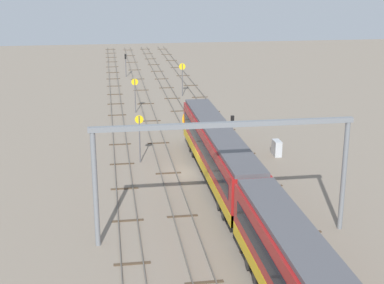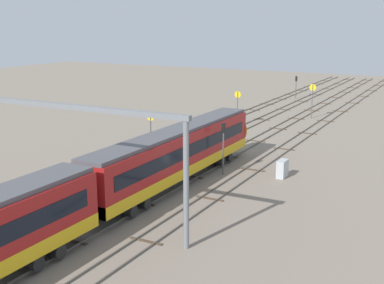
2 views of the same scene
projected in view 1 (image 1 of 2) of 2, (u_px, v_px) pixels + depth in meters
The scene contains 12 objects.
ground_plane at pixel (191, 172), 53.18m from camera, with size 203.11×203.11×0.00m, color gray.
track_near_foreground at pixel (256, 168), 54.07m from camera, with size 187.11×2.40×0.16m.
track_with_train at pixel (212, 171), 53.46m from camera, with size 187.11×2.40×0.16m.
track_middle at pixel (168, 173), 52.85m from camera, with size 187.11×2.40×0.16m.
track_second_far at pixel (123, 175), 52.24m from camera, with size 187.11×2.40×0.16m.
overhead_gantry at pixel (224, 152), 38.44m from camera, with size 0.40×18.22×8.49m.
speed_sign_near_foreground at pixel (182, 75), 85.17m from camera, with size 0.14×0.98×5.00m.
speed_sign_mid_trackside at pixel (140, 133), 55.14m from camera, with size 0.14×0.83×4.81m.
speed_sign_far_trackside at pixel (135, 91), 75.07m from camera, with size 0.14×0.89×4.61m.
signal_light_trackside_approach at pixel (232, 133), 54.83m from camera, with size 0.31×0.32×4.87m.
signal_light_trackside_departure at pixel (126, 62), 101.23m from camera, with size 0.31×0.32×4.11m.
relay_cabinet at pixel (277, 148), 57.89m from camera, with size 1.52×0.71×1.61m.
Camera 1 is at (-49.52, 7.41, 18.14)m, focal length 52.61 mm.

